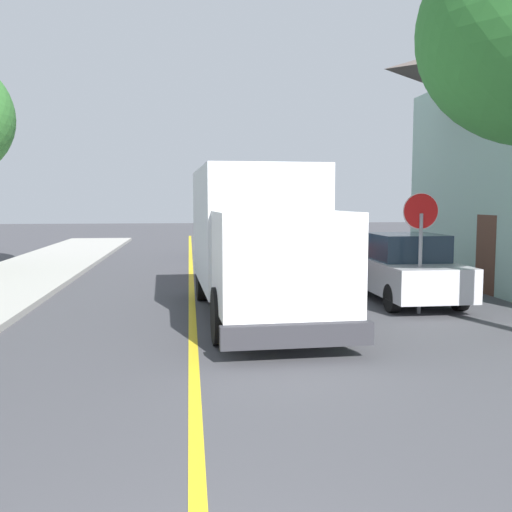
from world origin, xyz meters
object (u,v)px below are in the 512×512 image
box_truck (257,234)px  parked_car_near (248,252)px  stop_sign (421,229)px  parked_van_across (404,269)px  parked_car_mid (231,238)px

box_truck → parked_car_near: size_ratio=1.64×
stop_sign → box_truck: bearing=174.5°
parked_car_near → parked_van_across: size_ratio=1.01×
stop_sign → parked_car_near: bearing=115.2°
parked_car_near → stop_sign: stop_sign is taller
box_truck → parked_van_across: 4.09m
parked_car_near → stop_sign: size_ratio=1.68×
parked_van_across → parked_car_mid: bearing=105.6°
parked_van_across → stop_sign: size_ratio=1.67×
box_truck → parked_car_mid: size_ratio=1.65×
box_truck → parked_van_across: (3.78, 1.20, -0.97)m
box_truck → parked_car_mid: 13.39m
box_truck → parked_van_across: size_ratio=1.65×
parked_car_mid → stop_sign: stop_sign is taller
stop_sign → parked_van_across: bearing=81.5°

